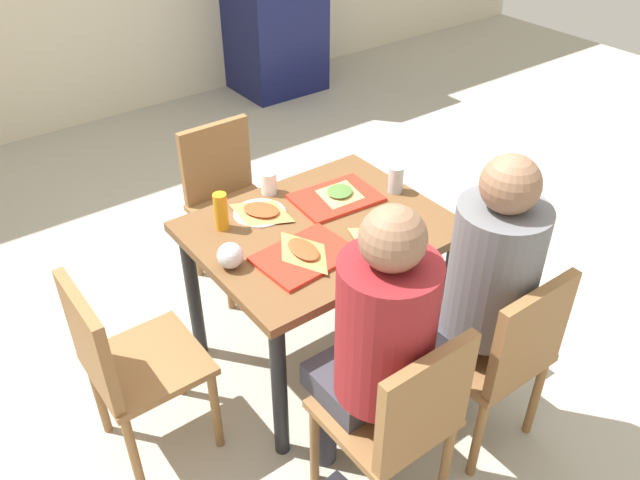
% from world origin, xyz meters
% --- Properties ---
extents(ground_plane, '(10.00, 10.00, 0.02)m').
position_xyz_m(ground_plane, '(0.00, 0.00, -0.01)').
color(ground_plane, '#B2AD9E').
extents(main_table, '(1.01, 0.81, 0.73)m').
position_xyz_m(main_table, '(0.00, 0.00, 0.62)').
color(main_table, brown).
rests_on(main_table, ground_plane).
extents(chair_near_left, '(0.40, 0.40, 0.84)m').
position_xyz_m(chair_near_left, '(-0.25, -0.79, 0.49)').
color(chair_near_left, olive).
rests_on(chair_near_left, ground_plane).
extents(chair_near_right, '(0.40, 0.40, 0.84)m').
position_xyz_m(chair_near_right, '(0.25, -0.79, 0.49)').
color(chair_near_right, olive).
rests_on(chair_near_right, ground_plane).
extents(chair_far_side, '(0.40, 0.40, 0.84)m').
position_xyz_m(chair_far_side, '(0.00, 0.79, 0.49)').
color(chair_far_side, olive).
rests_on(chair_far_side, ground_plane).
extents(chair_left_end, '(0.40, 0.40, 0.84)m').
position_xyz_m(chair_left_end, '(-0.89, 0.00, 0.49)').
color(chair_left_end, olive).
rests_on(chair_left_end, ground_plane).
extents(person_in_red, '(0.32, 0.42, 1.25)m').
position_xyz_m(person_in_red, '(-0.25, -0.65, 0.74)').
color(person_in_red, '#383842').
rests_on(person_in_red, ground_plane).
extents(person_in_brown_jacket, '(0.32, 0.42, 1.25)m').
position_xyz_m(person_in_brown_jacket, '(0.25, -0.65, 0.74)').
color(person_in_brown_jacket, '#383842').
rests_on(person_in_brown_jacket, ground_plane).
extents(tray_red_near, '(0.38, 0.29, 0.02)m').
position_xyz_m(tray_red_near, '(-0.18, -0.14, 0.73)').
color(tray_red_near, red).
rests_on(tray_red_near, main_table).
extents(tray_red_far, '(0.38, 0.29, 0.02)m').
position_xyz_m(tray_red_far, '(0.18, 0.12, 0.73)').
color(tray_red_far, red).
rests_on(tray_red_far, main_table).
extents(paper_plate_center, '(0.22, 0.22, 0.01)m').
position_xyz_m(paper_plate_center, '(-0.15, 0.22, 0.73)').
color(paper_plate_center, white).
rests_on(paper_plate_center, main_table).
extents(paper_plate_near_edge, '(0.22, 0.22, 0.01)m').
position_xyz_m(paper_plate_near_edge, '(0.15, -0.22, 0.73)').
color(paper_plate_near_edge, white).
rests_on(paper_plate_near_edge, main_table).
extents(pizza_slice_a, '(0.15, 0.24, 0.02)m').
position_xyz_m(pizza_slice_a, '(-0.17, -0.13, 0.75)').
color(pizza_slice_a, '#C68C47').
rests_on(pizza_slice_a, tray_red_near).
extents(pizza_slice_b, '(0.24, 0.24, 0.02)m').
position_xyz_m(pizza_slice_b, '(0.20, 0.13, 0.75)').
color(pizza_slice_b, '#DBAD60').
rests_on(pizza_slice_b, tray_red_far).
extents(pizza_slice_c, '(0.25, 0.27, 0.02)m').
position_xyz_m(pizza_slice_c, '(-0.15, 0.21, 0.74)').
color(pizza_slice_c, '#C68C47').
rests_on(pizza_slice_c, paper_plate_center).
extents(pizza_slice_d, '(0.24, 0.28, 0.02)m').
position_xyz_m(pizza_slice_d, '(0.12, -0.25, 0.74)').
color(pizza_slice_d, tan).
rests_on(pizza_slice_d, paper_plate_near_edge).
extents(plastic_cup_a, '(0.07, 0.07, 0.10)m').
position_xyz_m(plastic_cup_a, '(-0.03, 0.34, 0.78)').
color(plastic_cup_a, white).
rests_on(plastic_cup_a, main_table).
extents(plastic_cup_b, '(0.07, 0.07, 0.10)m').
position_xyz_m(plastic_cup_b, '(0.03, -0.34, 0.78)').
color(plastic_cup_b, white).
rests_on(plastic_cup_b, main_table).
extents(soda_can, '(0.07, 0.07, 0.12)m').
position_xyz_m(soda_can, '(0.43, 0.02, 0.79)').
color(soda_can, '#B7BCC6').
rests_on(soda_can, main_table).
extents(condiment_bottle, '(0.06, 0.06, 0.16)m').
position_xyz_m(condiment_bottle, '(-0.33, 0.22, 0.81)').
color(condiment_bottle, orange).
rests_on(condiment_bottle, main_table).
extents(foil_bundle, '(0.10, 0.10, 0.10)m').
position_xyz_m(foil_bundle, '(-0.43, -0.02, 0.78)').
color(foil_bundle, silver).
rests_on(foil_bundle, main_table).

